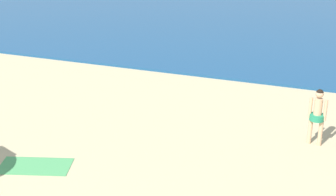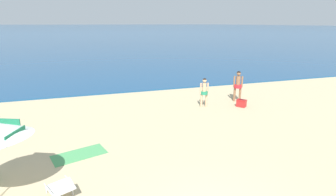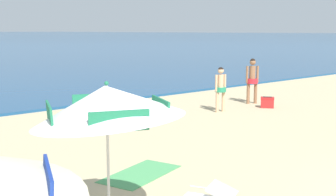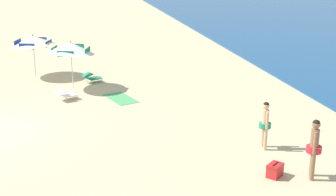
# 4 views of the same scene
# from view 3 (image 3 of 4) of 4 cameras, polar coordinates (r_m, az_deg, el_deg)

# --- Properties ---
(beach_umbrella_striped_main) EXTENTS (2.99, 3.01, 2.28)m
(beach_umbrella_striped_main) POSITION_cam_3_polar(r_m,az_deg,el_deg) (6.24, -7.78, -0.64)
(beach_umbrella_striped_main) COLOR silver
(beach_umbrella_striped_main) RESTS_ON ground
(person_standing_near_shore) EXTENTS (0.49, 0.44, 1.81)m
(person_standing_near_shore) POSITION_cam_3_polar(r_m,az_deg,el_deg) (18.19, 10.67, 2.56)
(person_standing_near_shore) COLOR #8C6042
(person_standing_near_shore) RESTS_ON ground
(person_standing_beside) EXTENTS (0.48, 0.40, 1.62)m
(person_standing_beside) POSITION_cam_3_polar(r_m,az_deg,el_deg) (16.14, 6.70, 1.51)
(person_standing_beside) COLOR #D8A87F
(person_standing_beside) RESTS_ON ground
(cooler_box) EXTENTS (0.58, 0.61, 0.43)m
(cooler_box) POSITION_cam_3_polar(r_m,az_deg,el_deg) (17.43, 12.51, -0.55)
(cooler_box) COLOR red
(cooler_box) RESTS_ON ground
(beach_towel) EXTENTS (1.98, 1.39, 0.01)m
(beach_towel) POSITION_cam_3_polar(r_m,az_deg,el_deg) (9.32, -3.52, -9.60)
(beach_towel) COLOR #4C9E5B
(beach_towel) RESTS_ON ground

